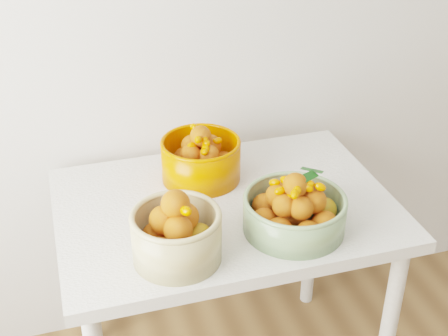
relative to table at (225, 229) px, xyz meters
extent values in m
cube|color=silver|center=(0.00, 0.00, 0.08)|extent=(1.00, 0.70, 0.04)
cylinder|color=silver|center=(0.44, -0.29, -0.30)|extent=(0.05, 0.05, 0.71)
cylinder|color=silver|center=(-0.44, 0.29, -0.30)|extent=(0.05, 0.05, 0.71)
cylinder|color=silver|center=(0.44, 0.29, -0.30)|extent=(0.05, 0.05, 0.71)
cylinder|color=tan|center=(-0.20, -0.21, 0.16)|extent=(0.25, 0.25, 0.13)
torus|color=tan|center=(-0.20, -0.21, 0.23)|extent=(0.26, 0.26, 0.02)
sphere|color=#D1660C|center=(-0.14, -0.21, 0.15)|extent=(0.08, 0.08, 0.08)
sphere|color=orange|center=(-0.18, -0.16, 0.15)|extent=(0.07, 0.07, 0.07)
sphere|color=orange|center=(-0.24, -0.18, 0.15)|extent=(0.08, 0.08, 0.08)
sphere|color=orange|center=(-0.24, -0.25, 0.15)|extent=(0.08, 0.08, 0.08)
sphere|color=orange|center=(-0.18, -0.27, 0.15)|extent=(0.07, 0.07, 0.07)
sphere|color=orange|center=(-0.20, -0.21, 0.15)|extent=(0.08, 0.08, 0.08)
sphere|color=orange|center=(-0.17, -0.20, 0.21)|extent=(0.07, 0.07, 0.07)
sphere|color=orange|center=(-0.22, -0.19, 0.21)|extent=(0.08, 0.08, 0.08)
sphere|color=orange|center=(-0.20, -0.25, 0.21)|extent=(0.07, 0.07, 0.07)
sphere|color=orange|center=(-0.19, -0.21, 0.26)|extent=(0.07, 0.07, 0.07)
ellipsoid|color=#E85B00|center=(-0.22, -0.18, 0.23)|extent=(0.05, 0.05, 0.04)
ellipsoid|color=#E85B00|center=(-0.19, -0.20, 0.25)|extent=(0.05, 0.05, 0.03)
ellipsoid|color=#E85B00|center=(-0.18, -0.18, 0.25)|extent=(0.04, 0.05, 0.04)
ellipsoid|color=#E85B00|center=(-0.19, -0.18, 0.24)|extent=(0.04, 0.05, 0.04)
ellipsoid|color=#E85B00|center=(-0.19, -0.21, 0.23)|extent=(0.05, 0.05, 0.03)
ellipsoid|color=#E85B00|center=(-0.18, -0.26, 0.27)|extent=(0.04, 0.05, 0.04)
ellipsoid|color=#E85B00|center=(-0.20, -0.21, 0.25)|extent=(0.04, 0.05, 0.04)
cylinder|color=gray|center=(0.15, -0.18, 0.15)|extent=(0.29, 0.29, 0.10)
torus|color=gray|center=(0.15, -0.18, 0.20)|extent=(0.29, 0.29, 0.01)
sphere|color=#D1660C|center=(0.24, -0.18, 0.14)|extent=(0.07, 0.07, 0.07)
sphere|color=orange|center=(0.21, -0.11, 0.14)|extent=(0.07, 0.07, 0.07)
sphere|color=orange|center=(0.15, -0.09, 0.14)|extent=(0.08, 0.08, 0.08)
sphere|color=orange|center=(0.08, -0.12, 0.14)|extent=(0.07, 0.07, 0.07)
sphere|color=orange|center=(0.06, -0.19, 0.14)|extent=(0.07, 0.07, 0.07)
sphere|color=orange|center=(0.08, -0.24, 0.14)|extent=(0.08, 0.08, 0.08)
sphere|color=orange|center=(0.15, -0.27, 0.14)|extent=(0.07, 0.07, 0.07)
sphere|color=orange|center=(0.21, -0.25, 0.14)|extent=(0.08, 0.08, 0.08)
sphere|color=orange|center=(0.15, -0.18, 0.14)|extent=(0.07, 0.07, 0.07)
sphere|color=orange|center=(0.19, -0.16, 0.20)|extent=(0.07, 0.07, 0.07)
sphere|color=orange|center=(0.15, -0.13, 0.20)|extent=(0.07, 0.07, 0.07)
sphere|color=orange|center=(0.10, -0.16, 0.20)|extent=(0.07, 0.07, 0.07)
sphere|color=orange|center=(0.10, -0.21, 0.20)|extent=(0.07, 0.07, 0.07)
sphere|color=orange|center=(0.14, -0.23, 0.20)|extent=(0.07, 0.07, 0.07)
sphere|color=orange|center=(0.19, -0.21, 0.20)|extent=(0.07, 0.07, 0.07)
sphere|color=orange|center=(0.14, -0.19, 0.25)|extent=(0.07, 0.07, 0.07)
ellipsoid|color=#E85B00|center=(0.13, -0.22, 0.25)|extent=(0.03, 0.04, 0.02)
ellipsoid|color=#E85B00|center=(0.20, -0.21, 0.25)|extent=(0.04, 0.04, 0.04)
ellipsoid|color=#E85B00|center=(0.12, -0.23, 0.25)|extent=(0.04, 0.04, 0.03)
ellipsoid|color=#E85B00|center=(0.14, -0.18, 0.24)|extent=(0.04, 0.03, 0.02)
ellipsoid|color=#E85B00|center=(0.14, -0.19, 0.23)|extent=(0.04, 0.04, 0.03)
ellipsoid|color=#E85B00|center=(0.10, -0.19, 0.24)|extent=(0.04, 0.03, 0.03)
ellipsoid|color=#E85B00|center=(0.14, -0.12, 0.22)|extent=(0.03, 0.04, 0.03)
ellipsoid|color=#E85B00|center=(0.15, -0.18, 0.24)|extent=(0.03, 0.04, 0.03)
ellipsoid|color=#E85B00|center=(0.13, -0.15, 0.24)|extent=(0.04, 0.04, 0.03)
ellipsoid|color=#E85B00|center=(0.13, -0.19, 0.25)|extent=(0.04, 0.04, 0.03)
ellipsoid|color=#E85B00|center=(0.17, -0.17, 0.25)|extent=(0.04, 0.04, 0.03)
ellipsoid|color=#E85B00|center=(0.12, -0.20, 0.22)|extent=(0.04, 0.04, 0.03)
ellipsoid|color=#E85B00|center=(0.10, -0.14, 0.23)|extent=(0.04, 0.04, 0.03)
ellipsoid|color=#E85B00|center=(0.17, -0.21, 0.25)|extent=(0.04, 0.04, 0.04)
ellipsoid|color=#E85B00|center=(0.17, -0.20, 0.25)|extent=(0.04, 0.04, 0.03)
cylinder|color=#D55000|center=(-0.03, 0.16, 0.16)|extent=(0.26, 0.26, 0.13)
torus|color=#D55000|center=(-0.03, 0.16, 0.23)|extent=(0.26, 0.26, 0.01)
sphere|color=orange|center=(0.04, 0.16, 0.14)|extent=(0.07, 0.07, 0.07)
sphere|color=orange|center=(0.01, 0.22, 0.14)|extent=(0.07, 0.07, 0.07)
sphere|color=orange|center=(-0.07, 0.22, 0.14)|extent=(0.07, 0.07, 0.07)
sphere|color=orange|center=(-0.11, 0.16, 0.14)|extent=(0.07, 0.07, 0.07)
sphere|color=orange|center=(-0.07, 0.09, 0.14)|extent=(0.07, 0.07, 0.07)
sphere|color=orange|center=(0.00, 0.09, 0.14)|extent=(0.07, 0.07, 0.07)
sphere|color=orange|center=(-0.03, 0.16, 0.14)|extent=(0.07, 0.07, 0.07)
sphere|color=orange|center=(0.00, 0.18, 0.20)|extent=(0.07, 0.07, 0.07)
sphere|color=orange|center=(-0.05, 0.20, 0.20)|extent=(0.07, 0.07, 0.07)
sphere|color=orange|center=(-0.07, 0.14, 0.20)|extent=(0.06, 0.06, 0.06)
sphere|color=orange|center=(-0.01, 0.12, 0.20)|extent=(0.06, 0.06, 0.06)
sphere|color=orange|center=(-0.03, 0.16, 0.24)|extent=(0.07, 0.07, 0.07)
ellipsoid|color=#E85B00|center=(-0.03, 0.10, 0.22)|extent=(0.03, 0.04, 0.03)
ellipsoid|color=#E85B00|center=(-0.06, 0.14, 0.22)|extent=(0.05, 0.04, 0.04)
ellipsoid|color=#E85B00|center=(0.02, 0.16, 0.22)|extent=(0.04, 0.03, 0.03)
ellipsoid|color=#E85B00|center=(-0.02, 0.13, 0.24)|extent=(0.04, 0.04, 0.03)
ellipsoid|color=#E85B00|center=(-0.02, 0.15, 0.22)|extent=(0.04, 0.04, 0.03)
ellipsoid|color=#E85B00|center=(-0.04, 0.17, 0.22)|extent=(0.04, 0.04, 0.04)
ellipsoid|color=#E85B00|center=(-0.03, 0.12, 0.22)|extent=(0.03, 0.04, 0.04)
ellipsoid|color=#E85B00|center=(-0.03, 0.17, 0.21)|extent=(0.04, 0.04, 0.03)
ellipsoid|color=#E85B00|center=(-0.05, 0.13, 0.25)|extent=(0.04, 0.04, 0.04)
ellipsoid|color=#E85B00|center=(-0.04, 0.21, 0.25)|extent=(0.03, 0.04, 0.03)
ellipsoid|color=#E85B00|center=(-0.03, 0.14, 0.25)|extent=(0.03, 0.04, 0.04)
camera|label=1|loc=(-0.45, -1.49, 1.13)|focal=50.00mm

